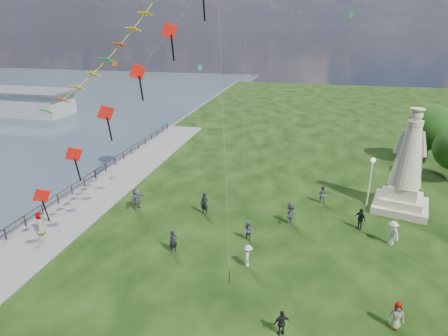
% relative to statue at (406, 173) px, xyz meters
% --- Properties ---
extents(waterfront, '(200.00, 200.00, 1.51)m').
position_rel_statue_xyz_m(waterfront, '(-27.77, -7.03, -3.33)').
color(waterfront, '#34464E').
rests_on(waterfront, ground).
extents(statue, '(5.17, 5.17, 8.65)m').
position_rel_statue_xyz_m(statue, '(0.00, 0.00, 0.00)').
color(statue, beige).
rests_on(statue, ground).
extents(lamppost, '(0.41, 0.41, 4.42)m').
position_rel_statue_xyz_m(lamppost, '(-2.71, -0.15, -0.08)').
color(lamppost, silver).
rests_on(lamppost, ground).
extents(person_0, '(0.70, 0.69, 1.63)m').
position_rel_statue_xyz_m(person_0, '(-16.50, -10.58, -2.45)').
color(person_0, black).
rests_on(person_0, ground).
extents(person_1, '(0.87, 0.74, 1.54)m').
position_rel_statue_xyz_m(person_1, '(-11.74, -7.98, -2.50)').
color(person_1, '#595960').
rests_on(person_1, ground).
extents(person_2, '(0.64, 1.04, 1.51)m').
position_rel_statue_xyz_m(person_2, '(-11.23, -11.02, -2.51)').
color(person_2, silver).
rests_on(person_2, ground).
extents(person_3, '(0.96, 0.77, 1.46)m').
position_rel_statue_xyz_m(person_3, '(-8.60, -16.34, -2.54)').
color(person_3, black).
rests_on(person_3, ground).
extents(person_4, '(0.80, 0.53, 1.56)m').
position_rel_statue_xyz_m(person_4, '(-2.95, -14.57, -2.49)').
color(person_4, '#595960').
rests_on(person_4, ground).
extents(person_5, '(1.33, 1.94, 1.93)m').
position_rel_statue_xyz_m(person_5, '(-21.77, -5.14, -2.30)').
color(person_5, '#595960').
rests_on(person_5, ground).
extents(person_6, '(0.79, 0.61, 1.91)m').
position_rel_statue_xyz_m(person_6, '(-15.94, -4.76, -2.31)').
color(person_6, black).
rests_on(person_6, ground).
extents(person_7, '(0.89, 0.66, 1.63)m').
position_rel_statue_xyz_m(person_7, '(-6.51, -0.27, -2.45)').
color(person_7, '#595960').
rests_on(person_7, ground).
extents(person_8, '(1.15, 1.32, 1.83)m').
position_rel_statue_xyz_m(person_8, '(-1.74, -6.14, -2.35)').
color(person_8, silver).
rests_on(person_8, ground).
extents(person_9, '(1.04, 1.10, 1.72)m').
position_rel_statue_xyz_m(person_9, '(-3.72, -4.33, -2.41)').
color(person_9, black).
rests_on(person_9, ground).
extents(person_10, '(0.79, 1.00, 1.78)m').
position_rel_statue_xyz_m(person_10, '(-26.83, -10.76, -2.38)').
color(person_10, '#595960').
rests_on(person_10, ground).
extents(person_11, '(0.79, 1.71, 1.82)m').
position_rel_statue_xyz_m(person_11, '(-8.95, -4.76, -2.36)').
color(person_11, '#595960').
rests_on(person_11, ground).
extents(red_kite_train, '(11.58, 9.35, 17.09)m').
position_rel_statue_xyz_m(red_kite_train, '(-19.06, -11.41, 7.32)').
color(red_kite_train, black).
rests_on(red_kite_train, ground).
extents(small_kites, '(32.04, 15.02, 28.26)m').
position_rel_statue_xyz_m(small_kites, '(-10.54, 7.24, 10.75)').
color(small_kites, teal).
rests_on(small_kites, ground).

